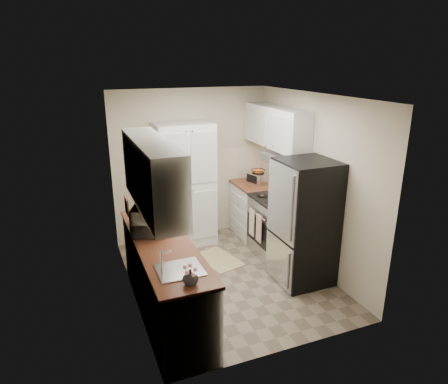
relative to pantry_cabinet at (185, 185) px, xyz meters
The scene contains 16 objects.
ground 1.66m from the pantry_cabinet, 81.35° to the right, with size 3.20×3.20×0.00m, color #7A6B56.
room_shell 1.48m from the pantry_cabinet, 82.18° to the right, with size 2.64×3.24×2.52m.
pantry_cabinet is the anchor object (origin of this frame).
base_cabinet_left 2.00m from the pantry_cabinet, 114.36° to the right, with size 0.60×2.30×0.88m, color white.
countertop_left 1.92m from the pantry_cabinet, 114.36° to the right, with size 0.63×2.33×0.04m, color brown.
base_cabinet_right 1.32m from the pantry_cabinet, ahead, with size 0.60×0.80×0.88m, color white.
countertop_right 1.20m from the pantry_cabinet, ahead, with size 0.63×0.83×0.04m, color brown.
electric_range 1.58m from the pantry_cabinet, 38.22° to the right, with size 0.71×0.78×1.13m.
refrigerator 2.07m from the pantry_cabinet, 56.54° to the right, with size 0.70×0.72×1.70m, color #B7B7BC.
microwave 1.59m from the pantry_cabinet, 121.15° to the right, with size 0.61×0.42×0.34m, color #A2A2A6.
wine_bottle 1.19m from the pantry_cabinet, 131.63° to the right, with size 0.07×0.07×0.27m, color black.
flower_vase 2.86m from the pantry_cabinet, 105.55° to the right, with size 0.15×0.15×0.16m, color beige.
cutting_board 0.90m from the pantry_cabinet, 132.82° to the right, with size 0.02×0.24×0.30m, color #377E3E.
toaster_oven 1.27m from the pantry_cabinet, ahead, with size 0.26×0.32×0.19m, color silver.
fruit_basket 1.25m from the pantry_cabinet, ahead, with size 0.23×0.23×0.10m, color orange, non-canonical shape.
kitchen_mat 1.30m from the pantry_cabinet, 71.27° to the right, with size 0.48×0.76×0.01m, color tan.
Camera 1 is at (-1.89, -4.59, 2.92)m, focal length 32.00 mm.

